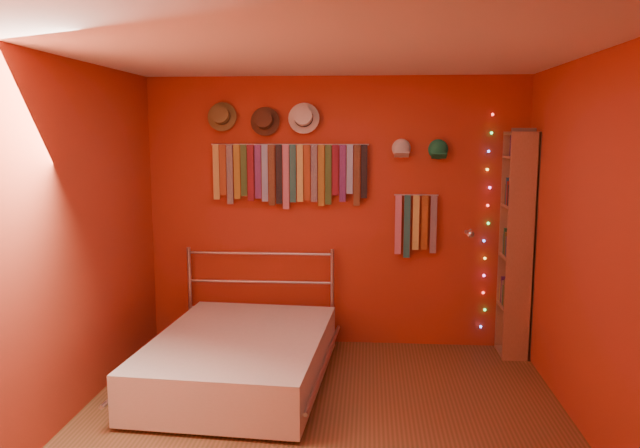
% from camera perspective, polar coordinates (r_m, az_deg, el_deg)
% --- Properties ---
extents(ground, '(3.50, 3.50, 0.00)m').
position_cam_1_polar(ground, '(4.48, 0.05, -18.02)').
color(ground, brown).
rests_on(ground, ground).
extents(back_wall, '(3.50, 0.02, 2.50)m').
position_cam_1_polar(back_wall, '(5.81, 1.38, 1.04)').
color(back_wall, maroon).
rests_on(back_wall, ground).
extents(right_wall, '(0.02, 3.50, 2.50)m').
position_cam_1_polar(right_wall, '(4.32, 23.89, -2.27)').
color(right_wall, maroon).
rests_on(right_wall, ground).
extents(left_wall, '(0.02, 3.50, 2.50)m').
position_cam_1_polar(left_wall, '(4.56, -22.44, -1.64)').
color(left_wall, maroon).
rests_on(left_wall, ground).
extents(ceiling, '(3.50, 3.50, 0.02)m').
position_cam_1_polar(ceiling, '(4.05, 0.05, 15.56)').
color(ceiling, white).
rests_on(ceiling, back_wall).
extents(tie_rack, '(1.45, 0.03, 0.60)m').
position_cam_1_polar(tie_rack, '(5.75, -2.82, 4.80)').
color(tie_rack, '#B3B3B8').
rests_on(tie_rack, back_wall).
extents(small_tie_rack, '(0.40, 0.03, 0.59)m').
position_cam_1_polar(small_tie_rack, '(5.76, 8.73, 0.13)').
color(small_tie_rack, '#B3B3B8').
rests_on(small_tie_rack, back_wall).
extents(fedora_olive, '(0.27, 0.15, 0.26)m').
position_cam_1_polar(fedora_olive, '(5.82, -9.02, 9.75)').
color(fedora_olive, brown).
rests_on(fedora_olive, back_wall).
extents(fedora_brown, '(0.27, 0.14, 0.26)m').
position_cam_1_polar(fedora_brown, '(5.74, -5.10, 9.41)').
color(fedora_brown, '#482919').
rests_on(fedora_brown, back_wall).
extents(fedora_white, '(0.28, 0.15, 0.28)m').
position_cam_1_polar(fedora_white, '(5.69, -1.52, 9.74)').
color(fedora_white, beige).
rests_on(fedora_white, back_wall).
extents(cap_white, '(0.18, 0.22, 0.18)m').
position_cam_1_polar(cap_white, '(5.71, 7.44, 6.86)').
color(cap_white, silver).
rests_on(cap_white, back_wall).
extents(cap_green, '(0.18, 0.23, 0.18)m').
position_cam_1_polar(cap_green, '(5.74, 10.74, 6.71)').
color(cap_green, '#1A784A').
rests_on(cap_green, back_wall).
extents(fairy_lights, '(0.06, 0.02, 1.98)m').
position_cam_1_polar(fairy_lights, '(5.87, 15.00, 0.07)').
color(fairy_lights, '#FF3333').
rests_on(fairy_lights, back_wall).
extents(reading_lamp, '(0.07, 0.29, 0.09)m').
position_cam_1_polar(reading_lamp, '(5.67, 13.54, -0.87)').
color(reading_lamp, '#B3B3B8').
rests_on(reading_lamp, back_wall).
extents(bookshelf, '(0.25, 0.34, 2.00)m').
position_cam_1_polar(bookshelf, '(5.78, 17.89, -1.75)').
color(bookshelf, '#8D5C3F').
rests_on(bookshelf, ground).
extents(bed, '(1.51, 1.95, 0.92)m').
position_cam_1_polar(bed, '(5.11, -7.32, -12.03)').
color(bed, '#B3B3B8').
rests_on(bed, ground).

